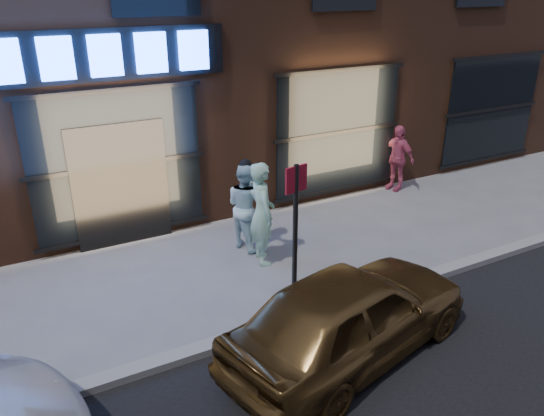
{
  "coord_description": "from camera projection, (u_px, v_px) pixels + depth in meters",
  "views": [
    {
      "loc": [
        -1.91,
        -5.74,
        4.78
      ],
      "look_at": [
        2.03,
        1.6,
        1.2
      ],
      "focal_mm": 35.0,
      "sensor_mm": 36.0,
      "label": 1
    }
  ],
  "objects": [
    {
      "name": "curb",
      "position": [
        198.0,
        351.0,
        7.34
      ],
      "size": [
        60.0,
        0.25,
        0.12
      ],
      "primitive_type": "cube",
      "color": "gray",
      "rests_on": "ground"
    },
    {
      "name": "gold_sedan",
      "position": [
        350.0,
        314.0,
        7.12
      ],
      "size": [
        4.14,
        2.44,
        1.32
      ],
      "primitive_type": "imported",
      "rotation": [
        0.0,
        0.0,
        1.81
      ],
      "color": "brown",
      "rests_on": "ground"
    },
    {
      "name": "passerby",
      "position": [
        397.0,
        158.0,
        12.91
      ],
      "size": [
        0.61,
        1.01,
        1.61
      ],
      "primitive_type": "imported",
      "rotation": [
        0.0,
        0.0,
        -1.32
      ],
      "color": "#CB5375",
      "rests_on": "ground"
    },
    {
      "name": "sign_post",
      "position": [
        295.0,
        227.0,
        7.74
      ],
      "size": [
        0.38,
        0.11,
        2.43
      ],
      "rotation": [
        0.0,
        0.0,
        0.2
      ],
      "color": "#262628",
      "rests_on": "ground"
    },
    {
      "name": "man_bowtie",
      "position": [
        262.0,
        213.0,
        9.47
      ],
      "size": [
        0.57,
        0.76,
        1.91
      ],
      "primitive_type": "imported",
      "rotation": [
        0.0,
        0.0,
        1.4
      ],
      "color": "#B3ECC0",
      "rests_on": "ground"
    },
    {
      "name": "ground",
      "position": [
        198.0,
        354.0,
        7.37
      ],
      "size": [
        90.0,
        90.0,
        0.0
      ],
      "primitive_type": "plane",
      "color": "slate",
      "rests_on": "ground"
    },
    {
      "name": "man_cap",
      "position": [
        246.0,
        206.0,
        10.04
      ],
      "size": [
        0.84,
        0.97,
        1.71
      ],
      "primitive_type": "imported",
      "rotation": [
        0.0,
        0.0,
        1.83
      ],
      "color": "silver",
      "rests_on": "ground"
    }
  ]
}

